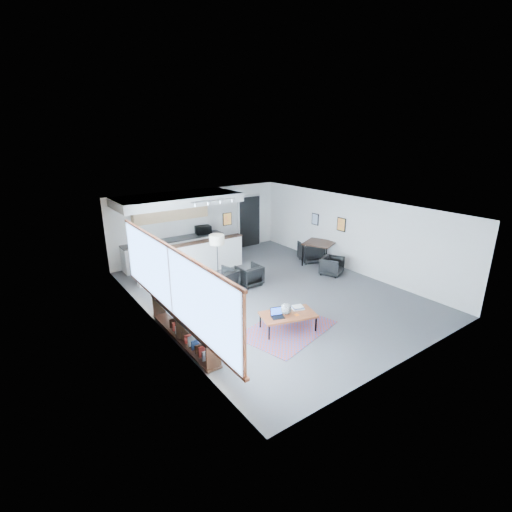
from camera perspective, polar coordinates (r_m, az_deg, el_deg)
room at (r=10.86m, az=2.15°, el=0.68°), size 7.02×9.02×2.62m
window at (r=8.43m, az=-12.98°, el=-4.02°), size 0.10×5.95×1.66m
console at (r=8.85m, az=-11.08°, el=-10.89°), size 0.35×3.00×0.80m
kitchenette at (r=13.34m, az=-11.81°, el=4.03°), size 4.20×1.96×2.60m
doorway at (r=15.67m, az=-1.06°, el=5.41°), size 1.10×0.12×2.15m
track_light at (r=12.04m, az=-6.51°, el=8.37°), size 1.60×0.07×0.15m
wall_art_lower at (r=13.38m, az=12.99°, el=4.75°), size 0.03×0.38×0.48m
wall_art_upper at (r=14.26m, az=9.09°, el=5.61°), size 0.03×0.34×0.44m
kilim_rug at (r=9.34m, az=4.88°, el=-11.16°), size 2.57×2.05×0.01m
coffee_table at (r=9.15m, az=4.95°, el=-9.02°), size 1.47×1.05×0.43m
laptop at (r=8.97m, az=3.27°, el=-8.91°), size 0.36×0.33×0.22m
ceramic_pot at (r=9.06m, az=4.62°, el=-8.11°), size 0.27×0.27×0.27m
book_stack at (r=9.37m, az=6.45°, el=-7.88°), size 0.34×0.30×0.09m
coaster at (r=9.10m, az=6.28°, el=-8.97°), size 0.11×0.11×0.01m
armchair_left at (r=11.14m, az=-5.35°, el=-3.78°), size 0.93×0.89×0.82m
armchair_right at (r=11.72m, az=-1.04°, el=-2.82°), size 0.71×0.66×0.72m
floor_lamp at (r=11.50m, az=-6.03°, el=2.25°), size 0.48×0.48×1.64m
dining_table at (r=13.61m, az=9.71°, el=1.78°), size 1.32×1.32×0.84m
dining_chair_near at (r=12.85m, az=11.58°, el=-1.58°), size 0.74×0.72×0.59m
dining_chair_far at (r=14.01m, az=8.42°, el=0.56°), size 0.87×0.85×0.71m
microwave at (r=14.28m, az=-8.14°, el=4.12°), size 0.61×0.39×0.38m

